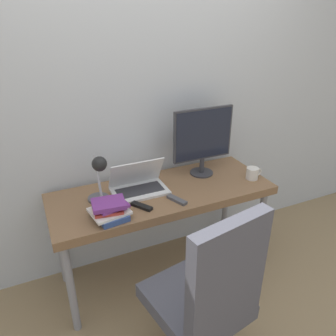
{
  "coord_description": "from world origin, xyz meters",
  "views": [
    {
      "loc": [
        -0.79,
        -1.54,
        1.9
      ],
      "look_at": [
        0.03,
        0.27,
        0.94
      ],
      "focal_mm": 35.0,
      "sensor_mm": 36.0,
      "label": 1
    }
  ],
  "objects_px": {
    "monitor": "(203,138)",
    "office_chair": "(208,294)",
    "laptop": "(139,185)",
    "book_stack": "(110,210)",
    "desk_lamp": "(99,176)",
    "mug": "(253,173)"
  },
  "relations": [
    {
      "from": "monitor",
      "to": "office_chair",
      "type": "relative_size",
      "value": 0.47
    },
    {
      "from": "laptop",
      "to": "book_stack",
      "type": "distance_m",
      "value": 0.36
    },
    {
      "from": "monitor",
      "to": "book_stack",
      "type": "distance_m",
      "value": 0.89
    },
    {
      "from": "office_chair",
      "to": "laptop",
      "type": "bearing_deg",
      "value": 93.72
    },
    {
      "from": "desk_lamp",
      "to": "mug",
      "type": "height_order",
      "value": "desk_lamp"
    },
    {
      "from": "monitor",
      "to": "office_chair",
      "type": "height_order",
      "value": "monitor"
    },
    {
      "from": "monitor",
      "to": "book_stack",
      "type": "height_order",
      "value": "monitor"
    },
    {
      "from": "desk_lamp",
      "to": "office_chair",
      "type": "xyz_separation_m",
      "value": [
        0.34,
        -0.77,
        -0.4
      ]
    },
    {
      "from": "monitor",
      "to": "desk_lamp",
      "type": "height_order",
      "value": "monitor"
    },
    {
      "from": "monitor",
      "to": "laptop",
      "type": "bearing_deg",
      "value": -173.61
    },
    {
      "from": "desk_lamp",
      "to": "book_stack",
      "type": "height_order",
      "value": "desk_lamp"
    },
    {
      "from": "office_chair",
      "to": "book_stack",
      "type": "bearing_deg",
      "value": 117.27
    },
    {
      "from": "laptop",
      "to": "book_stack",
      "type": "relative_size",
      "value": 1.53
    },
    {
      "from": "laptop",
      "to": "office_chair",
      "type": "relative_size",
      "value": 0.34
    },
    {
      "from": "desk_lamp",
      "to": "book_stack",
      "type": "relative_size",
      "value": 1.49
    },
    {
      "from": "laptop",
      "to": "desk_lamp",
      "type": "relative_size",
      "value": 1.03
    },
    {
      "from": "mug",
      "to": "desk_lamp",
      "type": "bearing_deg",
      "value": 175.86
    },
    {
      "from": "monitor",
      "to": "book_stack",
      "type": "relative_size",
      "value": 2.08
    },
    {
      "from": "desk_lamp",
      "to": "office_chair",
      "type": "relative_size",
      "value": 0.33
    },
    {
      "from": "laptop",
      "to": "book_stack",
      "type": "bearing_deg",
      "value": -138.8
    },
    {
      "from": "desk_lamp",
      "to": "laptop",
      "type": "bearing_deg",
      "value": 18.39
    },
    {
      "from": "laptop",
      "to": "mug",
      "type": "height_order",
      "value": "laptop"
    }
  ]
}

